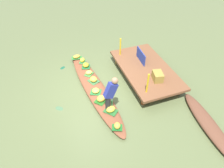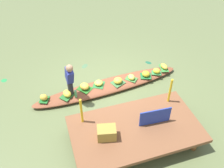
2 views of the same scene
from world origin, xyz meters
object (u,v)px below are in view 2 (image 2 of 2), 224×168
(banana_bunch_1, at_px, (85,86))
(produce_crate, at_px, (107,133))
(market_banner, at_px, (155,117))
(banana_bunch_3, at_px, (99,83))
(banana_bunch_0, at_px, (67,93))
(banana_bunch_8, at_px, (44,97))
(vendor_boat, at_px, (109,86))
(banana_bunch_2, at_px, (146,74))
(vendor_person, at_px, (70,78))
(banana_bunch_5, at_px, (118,80))
(water_bottle, at_px, (76,94))
(banana_bunch_7, at_px, (157,71))
(banana_bunch_6, at_px, (131,77))
(banana_bunch_4, at_px, (164,66))

(banana_bunch_1, xyz_separation_m, produce_crate, (-0.06, 2.14, 0.32))
(market_banner, height_order, produce_crate, market_banner)
(banana_bunch_3, bearing_deg, produce_crate, 79.67)
(banana_bunch_0, distance_m, banana_bunch_8, 0.68)
(vendor_boat, relative_size, banana_bunch_0, 15.99)
(banana_bunch_1, distance_m, banana_bunch_2, 2.03)
(market_banner, bearing_deg, vendor_person, -43.85)
(vendor_person, bearing_deg, banana_bunch_0, -17.44)
(banana_bunch_8, relative_size, market_banner, 0.28)
(market_banner, bearing_deg, banana_bunch_3, -64.48)
(banana_bunch_5, bearing_deg, banana_bunch_2, -177.42)
(market_banner, bearing_deg, banana_bunch_1, -54.13)
(vendor_person, distance_m, water_bottle, 0.59)
(banana_bunch_7, relative_size, vendor_person, 0.19)
(banana_bunch_2, relative_size, water_bottle, 1.00)
(banana_bunch_1, distance_m, banana_bunch_6, 1.53)
(banana_bunch_7, bearing_deg, banana_bunch_1, 1.08)
(banana_bunch_3, height_order, produce_crate, produce_crate)
(banana_bunch_8, bearing_deg, banana_bunch_5, -178.34)
(banana_bunch_7, bearing_deg, produce_crate, 42.69)
(banana_bunch_2, height_order, water_bottle, water_bottle)
(banana_bunch_0, distance_m, banana_bunch_5, 1.62)
(banana_bunch_7, distance_m, water_bottle, 2.77)
(banana_bunch_4, height_order, produce_crate, produce_crate)
(banana_bunch_3, bearing_deg, vendor_boat, 172.61)
(water_bottle, xyz_separation_m, market_banner, (-1.64, 1.82, 0.37))
(banana_bunch_6, height_order, water_bottle, water_bottle)
(vendor_boat, height_order, banana_bunch_6, banana_bunch_6)
(banana_bunch_1, xyz_separation_m, market_banner, (-1.32, 2.09, 0.39))
(vendor_person, xyz_separation_m, produce_crate, (-0.48, 1.95, -0.27))
(vendor_boat, xyz_separation_m, banana_bunch_8, (2.00, 0.12, 0.19))
(banana_bunch_1, relative_size, banana_bunch_6, 1.15)
(banana_bunch_1, bearing_deg, banana_bunch_7, -178.92)
(banana_bunch_4, xyz_separation_m, banana_bunch_7, (0.36, 0.17, 0.01))
(banana_bunch_1, distance_m, banana_bunch_3, 0.46)
(vendor_boat, relative_size, banana_bunch_3, 18.48)
(banana_bunch_8, distance_m, vendor_person, 1.01)
(banana_bunch_6, distance_m, produce_crate, 2.63)
(banana_bunch_1, relative_size, produce_crate, 0.66)
(vendor_boat, relative_size, banana_bunch_5, 17.51)
(banana_bunch_0, distance_m, banana_bunch_1, 0.58)
(banana_bunch_3, distance_m, banana_bunch_6, 1.07)
(banana_bunch_5, xyz_separation_m, vendor_person, (1.48, 0.15, 0.60))
(banana_bunch_7, distance_m, market_banner, 2.44)
(banana_bunch_3, distance_m, produce_crate, 2.25)
(banana_bunch_5, bearing_deg, market_banner, 97.20)
(banana_bunch_4, bearing_deg, vendor_boat, 5.72)
(vendor_person, height_order, market_banner, vendor_person)
(banana_bunch_6, relative_size, market_banner, 0.31)
(banana_bunch_0, height_order, banana_bunch_6, banana_bunch_0)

